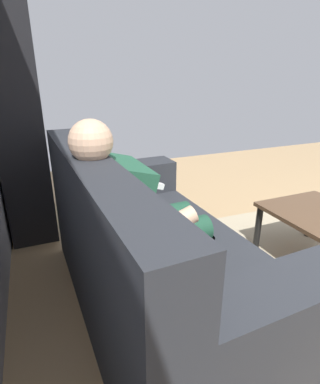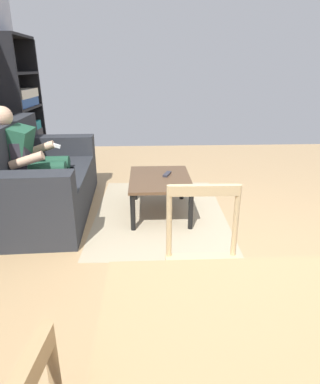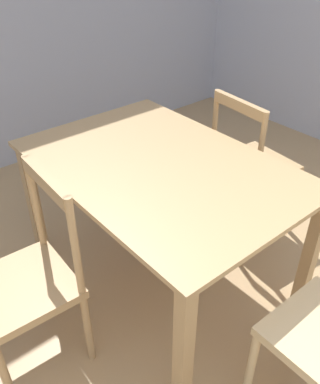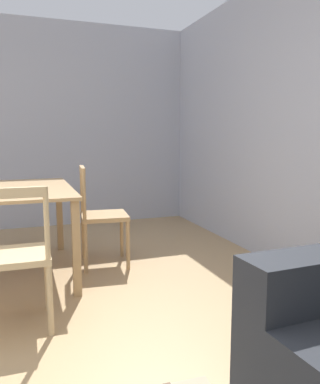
# 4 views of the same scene
# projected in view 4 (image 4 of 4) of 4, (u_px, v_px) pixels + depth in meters

# --- Properties ---
(dining_table) EXTENTS (1.39, 0.95, 0.77)m
(dining_table) POSITION_uv_depth(u_px,v_px,m) (15.00, 200.00, 3.31)
(dining_table) COLOR tan
(dining_table) RESTS_ON ground_plane
(dining_chair_near_wall) EXTENTS (0.46, 0.46, 0.94)m
(dining_chair_near_wall) POSITION_uv_depth(u_px,v_px,m) (101.00, 216.00, 3.59)
(dining_chair_near_wall) COLOR tan
(dining_chair_near_wall) RESTS_ON ground_plane
(dining_chair_facing_couch) EXTENTS (0.43, 0.43, 0.92)m
(dining_chair_facing_couch) POSITION_uv_depth(u_px,v_px,m) (15.00, 257.00, 2.39)
(dining_chair_facing_couch) COLOR #D1B27F
(dining_chair_facing_couch) RESTS_ON ground_plane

